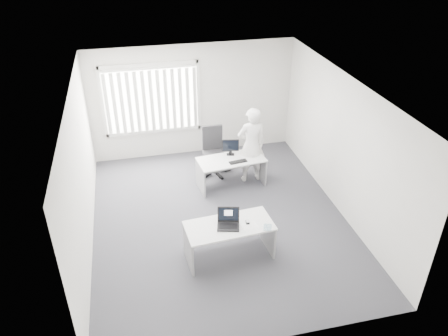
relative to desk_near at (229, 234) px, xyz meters
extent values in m
plane|color=#4A4A51|center=(0.07, 1.10, -0.50)|extent=(6.00, 6.00, 0.00)
cube|color=beige|center=(0.07, 4.10, 0.90)|extent=(5.00, 0.02, 2.80)
cube|color=beige|center=(0.07, -1.90, 0.90)|extent=(5.00, 0.02, 2.80)
cube|color=beige|center=(-2.43, 1.10, 0.90)|extent=(0.02, 6.00, 2.80)
cube|color=beige|center=(2.57, 1.10, 0.90)|extent=(0.02, 6.00, 2.80)
cube|color=white|center=(0.07, 1.10, 2.30)|extent=(5.00, 6.00, 0.02)
cube|color=silver|center=(-0.93, 4.06, 1.05)|extent=(2.32, 0.06, 1.76)
cube|color=silver|center=(0.00, 0.00, 0.18)|extent=(1.58, 0.83, 0.03)
cube|color=gray|center=(-0.74, -0.06, -0.17)|extent=(0.09, 0.66, 0.67)
cube|color=gray|center=(0.74, 0.06, -0.17)|extent=(0.09, 0.66, 0.67)
cube|color=silver|center=(0.60, 2.31, 0.16)|extent=(1.54, 0.86, 0.03)
cube|color=gray|center=(-0.11, 2.23, -0.18)|extent=(0.11, 0.64, 0.65)
cube|color=gray|center=(1.32, 2.39, -0.18)|extent=(0.11, 0.64, 0.65)
cylinder|color=black|center=(0.34, 2.92, -0.46)|extent=(0.66, 0.66, 0.09)
cylinder|color=black|center=(0.34, 2.92, -0.26)|extent=(0.08, 0.08, 0.50)
cube|color=black|center=(0.34, 2.92, -0.01)|extent=(0.51, 0.51, 0.08)
cube|color=black|center=(0.35, 3.14, 0.34)|extent=(0.47, 0.08, 0.59)
imported|color=silver|center=(1.10, 2.45, 0.39)|extent=(0.67, 0.45, 1.78)
cube|color=white|center=(0.34, -0.10, 0.20)|extent=(0.30, 0.23, 0.00)
cube|color=white|center=(0.63, -0.22, 0.20)|extent=(0.19, 0.23, 0.01)
cube|color=black|center=(0.72, 2.15, 0.18)|extent=(0.41, 0.19, 0.02)
camera|label=1|loc=(-1.45, -5.86, 4.91)|focal=35.00mm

